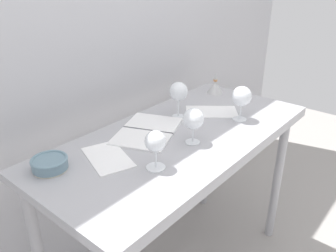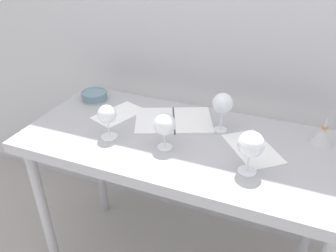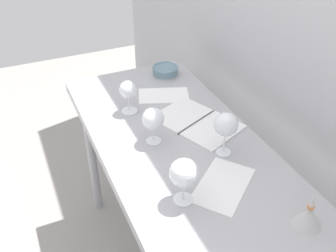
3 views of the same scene
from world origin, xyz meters
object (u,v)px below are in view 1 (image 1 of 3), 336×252
at_px(open_notebook, 148,131).
at_px(decanter_funnel, 215,87).
at_px(tasting_sheet_upper, 108,157).
at_px(wine_glass_near_center, 193,120).
at_px(wine_glass_far_right, 179,92).
at_px(tasting_bowl, 50,163).
at_px(tasting_sheet_lower, 212,112).
at_px(wine_glass_near_left, 155,143).
at_px(wine_glass_near_right, 242,97).

xyz_separation_m(open_notebook, decanter_funnel, (0.66, 0.06, 0.03)).
relative_size(open_notebook, tasting_sheet_upper, 1.76).
height_order(open_notebook, decanter_funnel, decanter_funnel).
bearing_deg(wine_glass_near_center, decanter_funnel, 24.84).
distance_m(wine_glass_far_right, tasting_bowl, 0.72).
relative_size(wine_glass_far_right, tasting_sheet_lower, 0.69).
bearing_deg(tasting_sheet_lower, wine_glass_far_right, 110.30).
relative_size(wine_glass_near_center, tasting_sheet_upper, 0.65).
distance_m(wine_glass_far_right, tasting_sheet_lower, 0.23).
xyz_separation_m(wine_glass_far_right, wine_glass_near_center, (-0.18, -0.23, -0.02)).
bearing_deg(open_notebook, wine_glass_near_left, -154.20).
distance_m(tasting_sheet_upper, decanter_funnel, 0.94).
relative_size(open_notebook, tasting_sheet_lower, 1.62).
relative_size(wine_glass_near_center, open_notebook, 0.37).
bearing_deg(tasting_bowl, decanter_funnel, -0.01).
xyz_separation_m(wine_glass_near_right, tasting_sheet_lower, (-0.01, 0.16, -0.12)).
relative_size(wine_glass_near_left, decanter_funnel, 1.24).
xyz_separation_m(tasting_sheet_lower, tasting_bowl, (-0.87, 0.15, 0.03)).
distance_m(wine_glass_near_left, tasting_sheet_upper, 0.24).
bearing_deg(open_notebook, tasting_sheet_lower, -36.97).
height_order(wine_glass_near_right, tasting_bowl, wine_glass_near_right).
bearing_deg(wine_glass_far_right, tasting_sheet_lower, -30.71).
distance_m(wine_glass_near_left, decanter_funnel, 0.92).
bearing_deg(tasting_sheet_upper, wine_glass_near_center, -9.64).
relative_size(wine_glass_near_right, wine_glass_near_center, 1.10).
relative_size(tasting_sheet_upper, tasting_sheet_lower, 0.92).
bearing_deg(decanter_funnel, wine_glass_near_left, -161.06).
bearing_deg(wine_glass_near_center, wine_glass_near_right, -5.52).
bearing_deg(decanter_funnel, tasting_sheet_lower, -150.00).
bearing_deg(tasting_sheet_lower, wine_glass_near_right, -126.66).
bearing_deg(wine_glass_near_center, wine_glass_far_right, 51.16).
relative_size(wine_glass_near_left, wine_glass_near_right, 0.90).
relative_size(tasting_sheet_upper, tasting_bowl, 1.78).
bearing_deg(tasting_sheet_upper, decanter_funnel, 25.96).
height_order(wine_glass_far_right, tasting_sheet_upper, wine_glass_far_right).
bearing_deg(decanter_funnel, wine_glass_near_center, -155.16).
height_order(wine_glass_near_right, open_notebook, wine_glass_near_right).
xyz_separation_m(wine_glass_near_right, wine_glass_near_center, (-0.35, 0.03, -0.01)).
distance_m(wine_glass_far_right, wine_glass_near_center, 0.29).
relative_size(wine_glass_near_right, open_notebook, 0.40).
distance_m(open_notebook, decanter_funnel, 0.66).
distance_m(wine_glass_near_center, tasting_sheet_lower, 0.38).
xyz_separation_m(wine_glass_near_left, wine_glass_near_right, (0.61, -0.02, 0.01)).
height_order(wine_glass_near_right, wine_glass_near_center, wine_glass_near_right).
bearing_deg(open_notebook, wine_glass_near_center, -101.44).
bearing_deg(open_notebook, tasting_sheet_upper, 165.29).
height_order(tasting_sheet_lower, tasting_bowl, tasting_bowl).
bearing_deg(wine_glass_near_right, open_notebook, 146.75).
bearing_deg(wine_glass_near_right, wine_glass_far_right, 123.10).
xyz_separation_m(wine_glass_near_right, tasting_bowl, (-0.88, 0.32, -0.09)).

